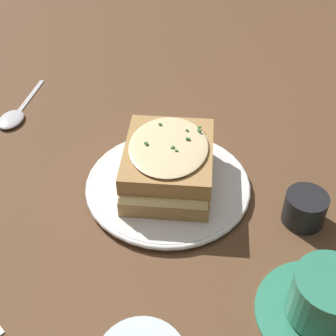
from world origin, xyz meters
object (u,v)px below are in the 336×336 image
(dinner_plate, at_px, (168,185))
(spoon, at_px, (13,116))
(sandwich, at_px, (168,164))
(teacup_with_saucer, at_px, (327,302))
(condiment_pot, at_px, (305,209))

(dinner_plate, xyz_separation_m, spoon, (-0.14, 0.29, -0.00))
(dinner_plate, relative_size, sandwich, 1.26)
(dinner_plate, bearing_deg, spoon, 115.30)
(teacup_with_saucer, relative_size, spoon, 1.09)
(sandwich, bearing_deg, teacup_with_saucer, -81.77)
(sandwich, relative_size, spoon, 1.39)
(dinner_plate, bearing_deg, sandwich, 46.80)
(spoon, xyz_separation_m, condiment_pot, (0.26, -0.43, 0.02))
(spoon, bearing_deg, sandwich, 158.74)
(dinner_plate, distance_m, spoon, 0.32)
(teacup_with_saucer, bearing_deg, dinner_plate, 162.40)
(condiment_pot, bearing_deg, spoon, 120.81)
(spoon, height_order, condiment_pot, condiment_pot)
(condiment_pot, bearing_deg, dinner_plate, 129.98)
(teacup_with_saucer, xyz_separation_m, spoon, (-0.18, 0.55, -0.02))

